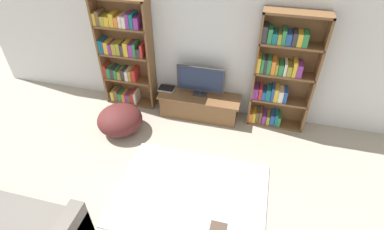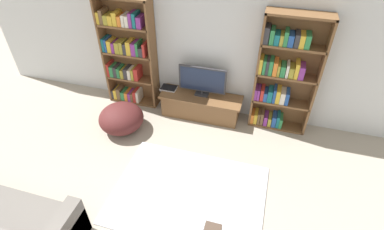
{
  "view_description": "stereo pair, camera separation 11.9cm",
  "coord_description": "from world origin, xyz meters",
  "px_view_note": "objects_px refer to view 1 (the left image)",
  "views": [
    {
      "loc": [
        0.82,
        -0.35,
        3.5
      ],
      "look_at": [
        -0.04,
        3.05,
        0.7
      ],
      "focal_mm": 28.0,
      "sensor_mm": 36.0,
      "label": 1
    },
    {
      "loc": [
        0.94,
        -0.31,
        3.5
      ],
      "look_at": [
        -0.04,
        3.05,
        0.7
      ],
      "focal_mm": 28.0,
      "sensor_mm": 36.0,
      "label": 2
    }
  ],
  "objects_px": {
    "tv_stand": "(199,106)",
    "television": "(200,80)",
    "laptop": "(167,88)",
    "beanbag_ottoman": "(120,120)",
    "bookshelf_right": "(281,74)",
    "bookshelf_left": "(125,55)"
  },
  "relations": [
    {
      "from": "tv_stand",
      "to": "television",
      "type": "bearing_deg",
      "value": 90.0
    },
    {
      "from": "television",
      "to": "laptop",
      "type": "distance_m",
      "value": 0.7
    },
    {
      "from": "tv_stand",
      "to": "television",
      "type": "xyz_separation_m",
      "value": [
        0.0,
        0.06,
        0.5
      ]
    },
    {
      "from": "television",
      "to": "beanbag_ottoman",
      "type": "xyz_separation_m",
      "value": [
        -1.22,
        -0.81,
        -0.49
      ]
    },
    {
      "from": "bookshelf_right",
      "to": "tv_stand",
      "type": "bearing_deg",
      "value": -174.63
    },
    {
      "from": "bookshelf_right",
      "to": "laptop",
      "type": "distance_m",
      "value": 2.03
    },
    {
      "from": "beanbag_ottoman",
      "to": "tv_stand",
      "type": "bearing_deg",
      "value": 31.49
    },
    {
      "from": "bookshelf_left",
      "to": "tv_stand",
      "type": "height_order",
      "value": "bookshelf_left"
    },
    {
      "from": "beanbag_ottoman",
      "to": "laptop",
      "type": "bearing_deg",
      "value": 54.69
    },
    {
      "from": "bookshelf_left",
      "to": "television",
      "type": "relative_size",
      "value": 2.42
    },
    {
      "from": "television",
      "to": "laptop",
      "type": "height_order",
      "value": "television"
    },
    {
      "from": "tv_stand",
      "to": "laptop",
      "type": "height_order",
      "value": "laptop"
    },
    {
      "from": "bookshelf_right",
      "to": "television",
      "type": "height_order",
      "value": "bookshelf_right"
    },
    {
      "from": "bookshelf_left",
      "to": "bookshelf_right",
      "type": "relative_size",
      "value": 1.0
    },
    {
      "from": "tv_stand",
      "to": "beanbag_ottoman",
      "type": "relative_size",
      "value": 1.92
    },
    {
      "from": "bookshelf_left",
      "to": "laptop",
      "type": "bearing_deg",
      "value": -3.29
    },
    {
      "from": "laptop",
      "to": "tv_stand",
      "type": "bearing_deg",
      "value": -6.87
    },
    {
      "from": "laptop",
      "to": "beanbag_ottoman",
      "type": "distance_m",
      "value": 1.03
    },
    {
      "from": "bookshelf_left",
      "to": "tv_stand",
      "type": "relative_size",
      "value": 1.38
    },
    {
      "from": "laptop",
      "to": "beanbag_ottoman",
      "type": "height_order",
      "value": "beanbag_ottoman"
    },
    {
      "from": "bookshelf_left",
      "to": "television",
      "type": "distance_m",
      "value": 1.44
    },
    {
      "from": "bookshelf_left",
      "to": "beanbag_ottoman",
      "type": "relative_size",
      "value": 2.65
    }
  ]
}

